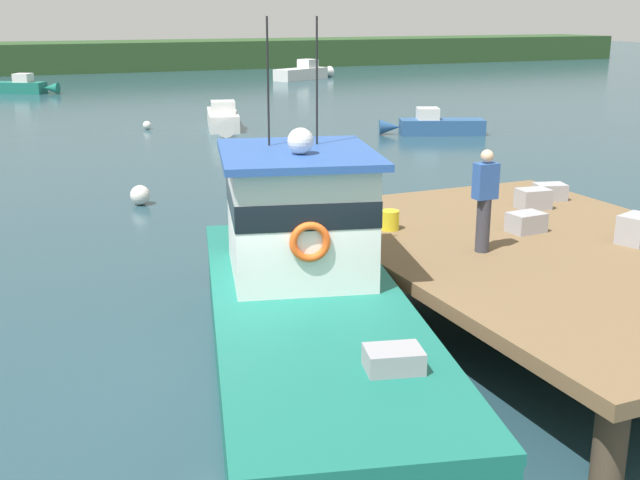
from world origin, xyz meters
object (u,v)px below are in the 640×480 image
deckhand_by_the_boat (485,199)px  mooring_buoy_outer (147,125)px  mooring_buoy_channel_marker (140,195)px  moored_boat_outer_mooring (304,73)px  moored_boat_off_the_point (435,125)px  main_fishing_boat (305,301)px  moored_boat_far_left (223,119)px  crate_single_by_cleat (636,229)px  crate_stack_mid_dock (550,192)px  bait_bucket (390,220)px  crate_single_far (533,199)px  moored_boat_far_right (19,87)px  crate_stack_near_edge (526,222)px

deckhand_by_the_boat → mooring_buoy_outer: size_ratio=4.59×
mooring_buoy_channel_marker → deckhand_by_the_boat: bearing=-71.8°
moored_boat_outer_mooring → moored_boat_off_the_point: size_ratio=1.31×
moored_boat_off_the_point → mooring_buoy_outer: size_ratio=12.10×
main_fishing_boat → mooring_buoy_channel_marker: (-0.18, 10.83, -0.75)m
moored_boat_far_left → crate_single_by_cleat: bearing=-90.1°
crate_stack_mid_dock → moored_boat_off_the_point: crate_stack_mid_dock is taller
crate_stack_mid_dock → mooring_buoy_channel_marker: (-6.76, 7.88, -1.10)m
crate_single_by_cleat → bait_bucket: size_ratio=1.76×
moored_boat_far_left → moored_boat_outer_mooring: moored_boat_outer_mooring is taller
crate_single_far → mooring_buoy_channel_marker: 10.34m
moored_boat_far_left → mooring_buoy_outer: (-3.04, 1.21, -0.25)m
crate_single_far → moored_boat_off_the_point: 17.71m
mooring_buoy_outer → moored_boat_far_right: bearing=102.2°
crate_single_by_cleat → mooring_buoy_outer: crate_single_by_cleat is taller
moored_boat_far_right → mooring_buoy_outer: size_ratio=13.03×
main_fishing_boat → crate_stack_near_edge: main_fishing_boat is taller
main_fishing_boat → mooring_buoy_outer: main_fishing_boat is taller
deckhand_by_the_boat → moored_boat_far_right: bearing=95.9°
mooring_buoy_channel_marker → mooring_buoy_outer: bearing=77.7°
moored_boat_outer_mooring → main_fishing_boat: bearing=-112.4°
main_fishing_boat → mooring_buoy_outer: (2.83, 24.65, -0.83)m
crate_stack_near_edge → crate_stack_mid_dock: crate_stack_near_edge is taller
mooring_buoy_channel_marker → moored_boat_off_the_point: bearing=29.2°
crate_single_far → moored_boat_far_left: crate_single_far is taller
crate_single_by_cleat → deckhand_by_the_boat: 2.73m
mooring_buoy_outer → deckhand_by_the_boat: bearing=-89.1°
main_fishing_boat → mooring_buoy_channel_marker: bearing=91.0°
moored_boat_outer_mooring → moored_boat_far_right: 20.49m
main_fishing_boat → crate_single_by_cleat: bearing=-1.4°
crate_stack_mid_dock → moored_boat_far_left: (-0.71, 20.49, -0.94)m
bait_bucket → deckhand_by_the_boat: size_ratio=0.21×
main_fishing_boat → crate_stack_near_edge: bearing=13.9°
mooring_buoy_channel_marker → mooring_buoy_outer: 14.15m
main_fishing_boat → mooring_buoy_channel_marker: 10.86m
crate_stack_near_edge → bait_bucket: bearing=152.9°
main_fishing_boat → moored_boat_far_right: (-1.22, 43.43, -0.59)m
moored_boat_far_left → moored_boat_outer_mooring: (13.20, 22.78, 0.08)m
deckhand_by_the_boat → moored_boat_outer_mooring: 48.45m
main_fishing_boat → moored_boat_far_left: main_fishing_boat is taller
crate_single_by_cleat → bait_bucket: 4.05m
bait_bucket → moored_boat_far_right: 41.40m
crate_stack_near_edge → moored_boat_outer_mooring: crate_stack_near_edge is taller
crate_stack_mid_dock → moored_boat_off_the_point: size_ratio=0.14×
deckhand_by_the_boat → moored_boat_far_right: deckhand_by_the_boat is taller
main_fishing_boat → moored_boat_off_the_point: main_fishing_boat is taller
moored_boat_far_left → moored_boat_far_right: (-7.10, 19.99, -0.01)m
moored_boat_far_left → moored_boat_far_right: bearing=109.5°
crate_single_by_cleat → crate_stack_mid_dock: crate_single_by_cleat is taller
crate_single_by_cleat → mooring_buoy_outer: 25.01m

